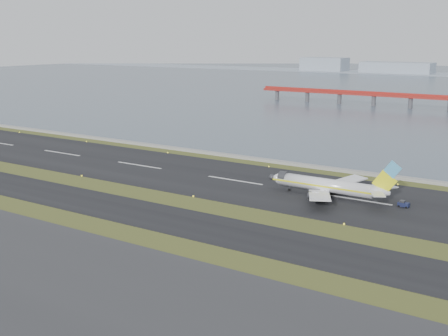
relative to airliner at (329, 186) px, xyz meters
The scene contains 7 objects.
ground 43.08m from the airliner, 139.36° to the right, with size 1000.00×1000.00×0.00m, color #3B4C1B.
apron_strip 89.20m from the airliner, 111.44° to the right, with size 1000.00×50.00×0.10m, color #303133.
taxiway_strip 51.68m from the airliner, 129.19° to the right, with size 1000.00×18.00×0.10m, color black.
runway_strip 32.83m from the airliner, behind, with size 1000.00×45.00×0.10m, color black.
seawall 45.79m from the airliner, 135.49° to the left, with size 1000.00×2.50×1.00m, color gray.
airliner is the anchor object (origin of this frame).
pushback_tug 20.61m from the airliner, ahead, with size 3.02×1.93×1.86m.
Camera 1 is at (90.58, -116.56, 44.05)m, focal length 45.00 mm.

